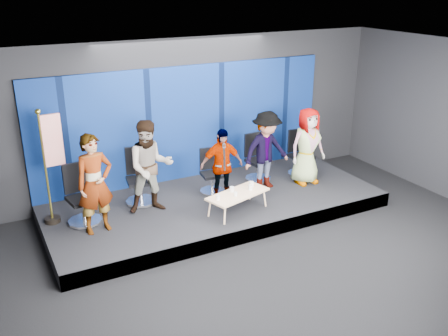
{
  "coord_description": "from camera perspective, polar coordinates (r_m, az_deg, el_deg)",
  "views": [
    {
      "loc": [
        -4.3,
        -6.14,
        4.72
      ],
      "look_at": [
        0.16,
        2.4,
        1.01
      ],
      "focal_mm": 40.0,
      "sensor_mm": 36.0,
      "label": 1
    }
  ],
  "objects": [
    {
      "name": "riser",
      "position": [
        10.68,
        -1.03,
        -4.27
      ],
      "size": [
        7.0,
        3.0,
        0.3
      ],
      "primitive_type": "cube",
      "color": "black",
      "rests_on": "ground"
    },
    {
      "name": "panelist_c",
      "position": [
        10.26,
        -0.29,
        0.3
      ],
      "size": [
        0.95,
        0.49,
        1.56
      ],
      "primitive_type": "imported",
      "rotation": [
        0.0,
        0.0,
        -0.12
      ],
      "color": "black",
      "rests_on": "riser"
    },
    {
      "name": "mug_b",
      "position": [
        9.76,
        1.33,
        -2.99
      ],
      "size": [
        0.07,
        0.07,
        0.08
      ],
      "primitive_type": "cylinder",
      "color": "silver",
      "rests_on": "coffee_table"
    },
    {
      "name": "chair_a",
      "position": [
        9.87,
        -15.92,
        -3.96
      ],
      "size": [
        0.74,
        0.74,
        1.15
      ],
      "rotation": [
        0.0,
        0.0,
        0.16
      ],
      "color": "silver",
      "rests_on": "riser"
    },
    {
      "name": "panelist_d",
      "position": [
        10.91,
        4.85,
        2.02
      ],
      "size": [
        1.18,
        0.74,
        1.75
      ],
      "primitive_type": "imported",
      "rotation": [
        0.0,
        0.0,
        0.08
      ],
      "color": "black",
      "rests_on": "riser"
    },
    {
      "name": "mug_d",
      "position": [
        10.05,
        3.05,
        -2.25
      ],
      "size": [
        0.08,
        0.08,
        0.1
      ],
      "primitive_type": "cylinder",
      "color": "silver",
      "rests_on": "coffee_table"
    },
    {
      "name": "chair_d",
      "position": [
        11.53,
        3.79,
        0.37
      ],
      "size": [
        0.66,
        0.66,
        1.08
      ],
      "rotation": [
        0.0,
        0.0,
        0.08
      ],
      "color": "silver",
      "rests_on": "riser"
    },
    {
      "name": "backdrop",
      "position": [
        11.41,
        -4.35,
        5.13
      ],
      "size": [
        7.0,
        0.08,
        2.6
      ],
      "primitive_type": "cube",
      "color": "#071B53",
      "rests_on": "riser"
    },
    {
      "name": "chair_c",
      "position": [
        10.85,
        -1.47,
        -1.16
      ],
      "size": [
        0.6,
        0.6,
        0.96
      ],
      "rotation": [
        0.0,
        0.0,
        -0.12
      ],
      "color": "silver",
      "rests_on": "riser"
    },
    {
      "name": "ground",
      "position": [
        8.86,
        6.38,
        -11.27
      ],
      "size": [
        10.0,
        10.0,
        0.0
      ],
      "primitive_type": "plane",
      "color": "black",
      "rests_on": "ground"
    },
    {
      "name": "mug_a",
      "position": [
        9.6,
        -0.7,
        -3.39
      ],
      "size": [
        0.08,
        0.08,
        0.09
      ],
      "primitive_type": "cylinder",
      "color": "silver",
      "rests_on": "coffee_table"
    },
    {
      "name": "flag_stand",
      "position": [
        9.75,
        -19.13,
        0.48
      ],
      "size": [
        0.51,
        0.3,
        2.24
      ],
      "rotation": [
        0.0,
        0.0,
        0.08
      ],
      "color": "black",
      "rests_on": "riser"
    },
    {
      "name": "mug_e",
      "position": [
        10.2,
        3.16,
        -1.86
      ],
      "size": [
        0.09,
        0.09,
        0.11
      ],
      "primitive_type": "cylinder",
      "color": "silver",
      "rests_on": "coffee_table"
    },
    {
      "name": "panelist_e",
      "position": [
        11.31,
        9.48,
        2.48
      ],
      "size": [
        0.86,
        0.56,
        1.74
      ],
      "primitive_type": "imported",
      "rotation": [
        0.0,
        0.0,
        -0.01
      ],
      "color": "black",
      "rests_on": "riser"
    },
    {
      "name": "room_walls",
      "position": [
        7.84,
        7.09,
        3.92
      ],
      "size": [
        10.02,
        8.02,
        3.51
      ],
      "color": "black",
      "rests_on": "ground"
    },
    {
      "name": "panelist_a",
      "position": [
        9.25,
        -14.54,
        -1.78
      ],
      "size": [
        0.74,
        0.55,
        1.87
      ],
      "primitive_type": "imported",
      "rotation": [
        0.0,
        0.0,
        0.16
      ],
      "color": "black",
      "rests_on": "riser"
    },
    {
      "name": "chair_b",
      "position": [
        10.47,
        -9.58,
        -1.92
      ],
      "size": [
        0.75,
        0.75,
        1.16
      ],
      "rotation": [
        0.0,
        0.0,
        -0.16
      ],
      "color": "silver",
      "rests_on": "riser"
    },
    {
      "name": "mug_c",
      "position": [
        9.95,
        0.92,
        -2.44
      ],
      "size": [
        0.09,
        0.09,
        0.11
      ],
      "primitive_type": "cylinder",
      "color": "silver",
      "rests_on": "coffee_table"
    },
    {
      "name": "panelist_b",
      "position": [
        9.85,
        -8.42,
        0.12
      ],
      "size": [
        1.01,
        0.84,
        1.88
      ],
      "primitive_type": "imported",
      "rotation": [
        0.0,
        0.0,
        -0.16
      ],
      "color": "black",
      "rests_on": "riser"
    },
    {
      "name": "coffee_table",
      "position": [
        9.92,
        1.59,
        -3.06
      ],
      "size": [
        1.4,
        0.89,
        0.4
      ],
      "rotation": [
        0.0,
        0.0,
        0.28
      ],
      "color": "tan",
      "rests_on": "riser"
    },
    {
      "name": "chair_e",
      "position": [
        11.93,
        8.64,
        0.9
      ],
      "size": [
        0.61,
        0.61,
        1.07
      ],
      "rotation": [
        0.0,
        0.0,
        -0.01
      ],
      "color": "silver",
      "rests_on": "riser"
    }
  ]
}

